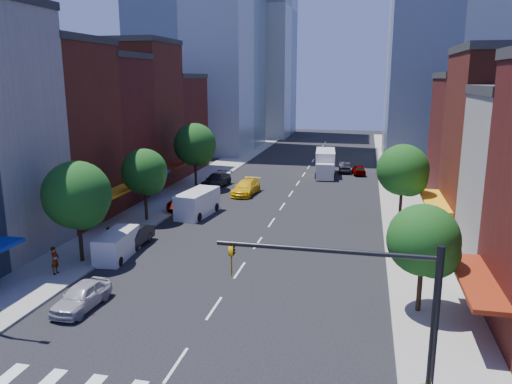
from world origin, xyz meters
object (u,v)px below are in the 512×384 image
cargo_van_far (197,203)px  traffic_car_oncoming (344,167)px  parked_car_second (132,237)px  pedestrian_far (108,237)px  parked_car_rear (216,180)px  parked_car_third (186,201)px  traffic_car_far (359,170)px  parked_car_front (82,296)px  pedestrian_near (55,260)px  cargo_van_near (116,246)px  taxi (246,188)px  box_truck (325,164)px

cargo_van_far → traffic_car_oncoming: cargo_van_far is taller
parked_car_second → pedestrian_far: (-1.64, -0.69, 0.13)m
traffic_car_oncoming → parked_car_rear: bearing=38.4°
parked_car_third → traffic_car_far: 28.17m
parked_car_rear → traffic_car_oncoming: size_ratio=1.25×
parked_car_front → pedestrian_near: bearing=140.4°
parked_car_front → cargo_van_far: size_ratio=0.74×
parked_car_third → cargo_van_near: cargo_van_near is taller
pedestrian_near → taxi: bearing=-18.3°
traffic_car_far → parked_car_rear: bearing=27.5°
parked_car_third → traffic_car_far: bearing=50.0°
cargo_van_far → pedestrian_far: 11.21m
box_truck → parked_car_front: bearing=-107.8°
cargo_van_far → pedestrian_near: size_ratio=3.11×
traffic_car_oncoming → traffic_car_far: 2.50m
traffic_car_oncoming → pedestrian_near: size_ratio=2.35×
parked_car_third → cargo_van_far: (1.98, -2.22, 0.39)m
traffic_car_far → box_truck: bearing=11.2°
pedestrian_far → cargo_van_near: bearing=41.9°
traffic_car_oncoming → parked_car_front: bearing=71.3°
parked_car_third → parked_car_rear: bearing=86.9°
parked_car_third → cargo_van_far: 3.00m
pedestrian_near → traffic_car_far: bearing=-28.7°
traffic_car_far → box_truck: box_truck is taller
parked_car_front → box_truck: 44.91m
parked_car_second → taxi: taxi is taller
traffic_car_oncoming → cargo_van_far: bearing=60.5°
parked_car_second → pedestrian_far: size_ratio=3.11×
parked_car_third → pedestrian_far: pedestrian_far is taller
parked_car_rear → parked_car_front: bearing=-79.8°
parked_car_front → cargo_van_far: 20.45m
traffic_car_oncoming → taxi: bearing=54.6°
parked_car_second → parked_car_rear: bearing=90.8°
cargo_van_near → traffic_car_far: 40.89m
traffic_car_oncoming → box_truck: box_truck is taller
parked_car_rear → box_truck: box_truck is taller
parked_car_rear → traffic_car_oncoming: (14.89, 13.25, -0.07)m
pedestrian_near → pedestrian_far: pedestrian_near is taller
parked_car_second → taxi: bearing=77.9°
traffic_car_oncoming → pedestrian_near: pedestrian_near is taller
parked_car_rear → cargo_van_far: 13.13m
box_truck → pedestrian_near: box_truck is taller
traffic_car_far → pedestrian_near: pedestrian_near is taller
parked_car_third → parked_car_rear: size_ratio=1.03×
parked_car_second → parked_car_third: 12.14m
cargo_van_far → box_truck: box_truck is taller
pedestrian_far → cargo_van_far: bearing=161.8°
parked_car_third → pedestrian_far: (-1.64, -12.82, 0.13)m
cargo_van_near → pedestrian_far: cargo_van_near is taller
cargo_van_far → traffic_car_oncoming: 29.23m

